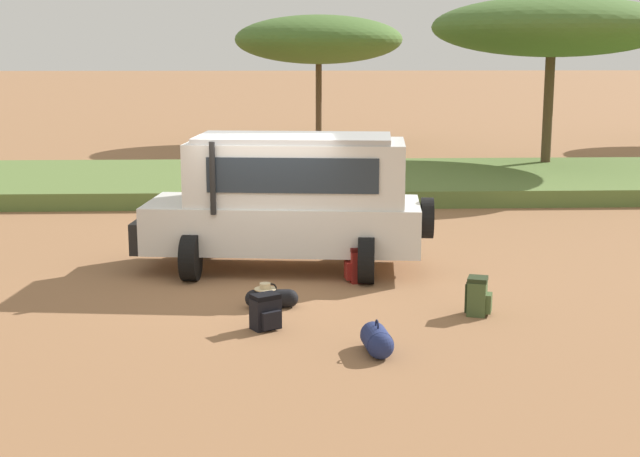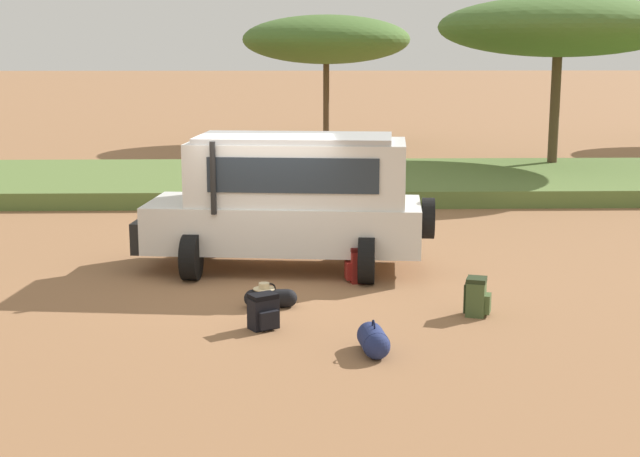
# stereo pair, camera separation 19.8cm
# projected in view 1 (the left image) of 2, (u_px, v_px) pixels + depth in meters

# --- Properties ---
(ground_plane) EXTENTS (320.00, 320.00, 0.00)m
(ground_plane) POSITION_uv_depth(u_px,v_px,m) (263.00, 281.00, 15.40)
(ground_plane) COLOR #936642
(grass_bank) EXTENTS (120.00, 7.00, 0.44)m
(grass_bank) POSITION_uv_depth(u_px,v_px,m) (271.00, 181.00, 25.64)
(grass_bank) COLOR #5B7538
(grass_bank) RESTS_ON ground_plane
(safari_vehicle) EXTENTS (5.45, 3.08, 2.44)m
(safari_vehicle) POSITION_uv_depth(u_px,v_px,m) (289.00, 199.00, 16.07)
(safari_vehicle) COLOR silver
(safari_vehicle) RESTS_ON ground_plane
(backpack_beside_front_wheel) EXTENTS (0.46, 0.40, 0.61)m
(backpack_beside_front_wheel) POSITION_uv_depth(u_px,v_px,m) (358.00, 265.00, 15.33)
(backpack_beside_front_wheel) COLOR maroon
(backpack_beside_front_wheel) RESTS_ON ground_plane
(backpack_cluster_center) EXTENTS (0.47, 0.47, 0.51)m
(backpack_cluster_center) POSITION_uv_depth(u_px,v_px,m) (266.00, 312.00, 12.73)
(backpack_cluster_center) COLOR black
(backpack_cluster_center) RESTS_ON ground_plane
(backpack_near_rear_wheel) EXTENTS (0.44, 0.41, 0.59)m
(backpack_near_rear_wheel) POSITION_uv_depth(u_px,v_px,m) (478.00, 297.00, 13.40)
(backpack_near_rear_wheel) COLOR #42562D
(backpack_near_rear_wheel) RESTS_ON ground_plane
(duffel_bag_low_black_case) EXTENTS (0.83, 0.34, 0.39)m
(duffel_bag_low_black_case) POSITION_uv_depth(u_px,v_px,m) (271.00, 298.00, 13.81)
(duffel_bag_low_black_case) COLOR black
(duffel_bag_low_black_case) RESTS_ON ground_plane
(duffel_bag_soft_canvas) EXTENTS (0.41, 0.82, 0.46)m
(duffel_bag_soft_canvas) POSITION_uv_depth(u_px,v_px,m) (377.00, 340.00, 11.72)
(duffel_bag_soft_canvas) COLOR navy
(duffel_bag_soft_canvas) RESTS_ON ground_plane
(acacia_tree_centre_back) EXTENTS (6.97, 6.61, 5.36)m
(acacia_tree_centre_back) POSITION_uv_depth(u_px,v_px,m) (319.00, 40.00, 37.00)
(acacia_tree_centre_back) COLOR brown
(acacia_tree_centre_back) RESTS_ON ground_plane
(acacia_tree_right_mid) EXTENTS (7.41, 7.59, 5.55)m
(acacia_tree_right_mid) POSITION_uv_depth(u_px,v_px,m) (552.00, 27.00, 27.45)
(acacia_tree_right_mid) COLOR brown
(acacia_tree_right_mid) RESTS_ON ground_plane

